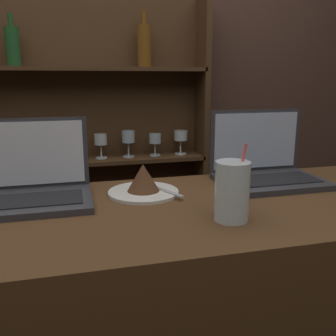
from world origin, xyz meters
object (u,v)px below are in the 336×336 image
at_px(water_glass, 232,191).
at_px(laptop_far, 265,167).
at_px(cake_plate, 143,183).
at_px(laptop_near, 28,185).

bearing_deg(water_glass, laptop_far, 49.63).
distance_m(laptop_far, cake_plate, 0.42).
relative_size(laptop_far, water_glass, 1.77).
xyz_separation_m(laptop_near, laptop_far, (0.74, 0.03, 0.00)).
bearing_deg(laptop_far, cake_plate, -174.37).
xyz_separation_m(cake_plate, water_glass, (0.17, -0.26, 0.04)).
xyz_separation_m(laptop_far, water_glass, (-0.25, -0.30, 0.02)).
xyz_separation_m(laptop_near, water_glass, (0.49, -0.27, 0.02)).
distance_m(laptop_near, water_glass, 0.56).
bearing_deg(laptop_far, water_glass, -130.37).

